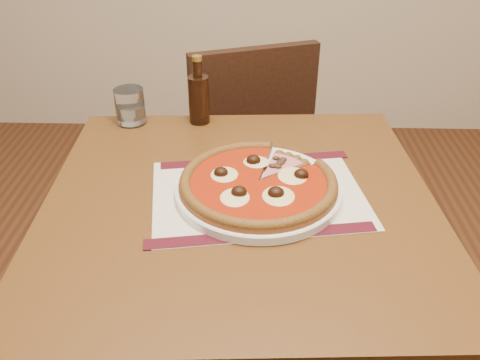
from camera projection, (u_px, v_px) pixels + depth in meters
The scene contains 8 objects.
table at pixel (240, 236), 1.10m from camera, with size 0.84×0.84×0.75m.
chair_far at pixel (243, 143), 1.78m from camera, with size 0.53×0.53×0.87m.
placemat at pixel (258, 194), 1.06m from camera, with size 0.43×0.31×0.00m, color beige.
plate at pixel (258, 190), 1.05m from camera, with size 0.34×0.34×0.02m, color white.
pizza at pixel (258, 182), 1.04m from camera, with size 0.33×0.33×0.04m.
ham_slice at pixel (286, 166), 1.10m from camera, with size 0.11×0.12×0.02m.
water_glass at pixel (130, 106), 1.32m from camera, with size 0.08×0.08×0.09m, color white.
bottle at pixel (199, 97), 1.31m from camera, with size 0.05×0.05×0.18m.
Camera 1 is at (0.73, 0.27, 1.34)m, focal length 38.00 mm.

